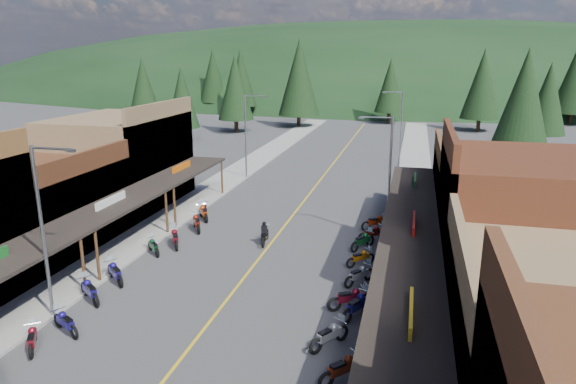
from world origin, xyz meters
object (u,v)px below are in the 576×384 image
Objects in this scene: pine_9 at (548,99)px; bike_east_11 at (373,233)px; shop_west_3 at (122,161)px; rider_on_bike at (265,235)px; shop_east_1 at (573,353)px; pine_7 at (213,76)px; bike_west_11 at (203,212)px; bike_east_5 at (329,334)px; shop_west_2 at (39,207)px; bike_east_10 at (363,240)px; pedestrian_east_a at (395,300)px; bike_east_4 at (343,367)px; bike_west_7 at (115,271)px; bike_east_6 at (357,304)px; pine_8 at (182,98)px; bike_west_6 at (89,289)px; bike_east_12 at (376,221)px; pine_10 at (235,87)px; bike_east_8 at (359,274)px; pine_1 at (241,78)px; pine_3 at (390,85)px; pine_11 at (524,96)px; bike_east_9 at (361,257)px; pine_0 at (143,83)px; pine_4 at (482,84)px; shop_east_3 at (492,196)px; bike_west_12 at (205,209)px; bike_west_4 at (32,338)px; shop_east_2 at (521,227)px; streetlight_0 at (44,226)px; bike_east_7 at (350,297)px; bike_west_8 at (153,246)px; bike_west_10 at (196,222)px; streetlight_3 at (400,126)px; streetlight_1 at (247,133)px; pine_2 at (299,77)px.

pine_9 is 41.96m from bike_east_11.
shop_west_3 reaches higher than rider_on_bike.
shop_east_1 is at bearing -34.88° from shop_west_3.
bike_west_11 is at bearing -68.83° from pine_7.
bike_east_5 is (19.36, -16.69, -2.91)m from shop_west_3.
bike_west_11 is (7.72, 7.27, -1.91)m from shop_west_2.
bike_east_10 is 1.15× the size of pedestrian_east_a.
bike_west_11 is at bearing 170.07° from bike_east_4.
bike_east_6 is (12.80, -0.62, 0.02)m from bike_west_7.
pine_8 is at bearing 150.74° from bike_east_6.
bike_east_6 reaches higher than bike_west_6.
bike_west_6 is 18.86m from bike_east_12.
bike_east_11 is (0.51, 1.48, 0.01)m from bike_east_10.
bike_west_7 is at bearing -160.45° from bike_east_4.
bike_east_10 is at bearing -61.66° from pine_10.
shop_west_2 is 5.21× the size of bike_east_8.
pine_1 reaches higher than bike_east_12.
pine_3 is 5.11× the size of bike_east_10.
bike_east_9 is (-14.08, -34.67, -6.64)m from pine_11.
pine_4 is (58.00, -2.00, 0.75)m from pine_0.
shop_east_3 is 20.15m from bike_west_12.
bike_west_4 is at bearing -126.88° from bike_west_11.
bike_east_12 is at bearing -48.46° from pine_0.
rider_on_bike is at bearing -152.14° from bike_east_9.
shop_east_1 is 9.65m from shop_east_2.
streetlight_0 is 3.69× the size of bike_east_12.
bike_east_9 is at bearing -88.25° from pine_3.
bike_east_7 is 1.06× the size of bike_east_8.
bike_west_10 is (0.80, 4.55, 0.10)m from bike_west_8.
bike_west_6 is 0.98× the size of bike_east_6.
shop_east_1 is at bearing -97.75° from pine_11.
bike_east_5 is at bearing -87.64° from bike_west_11.
shop_east_1 is at bearing -79.83° from streetlight_3.
pine_9 is 45.80m from bike_east_9.
bike_west_10 is (16.42, -33.32, -5.34)m from pine_8.
streetlight_1 reaches higher than pedestrian_east_a.
pine_0 is 5.05× the size of bike_west_11.
bike_west_11 is (-10.04, -57.03, -5.86)m from pine_3.
pine_3 is (17.75, 64.30, 3.95)m from shop_west_2.
bike_west_7 is at bearing -88.66° from streetlight_1.
bike_east_7 is at bearing 148.93° from bike_east_6.
pine_8 is 46.41m from bike_east_9.
rider_on_bike is at bearing -68.27° from streetlight_1.
pine_7 reaches higher than shop_west_3.
bike_east_12 is (24.29, -40.25, -6.17)m from pine_10.
bike_west_12 is at bearing -143.55° from pedestrian_east_a.
pine_4 is at bearing -23.20° from pine_3.
pine_2 reaches higher than pine_9.
bike_west_10 is (1.37, -15.32, -3.83)m from streetlight_1.
pine_8 is 4.59× the size of bike_west_11.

